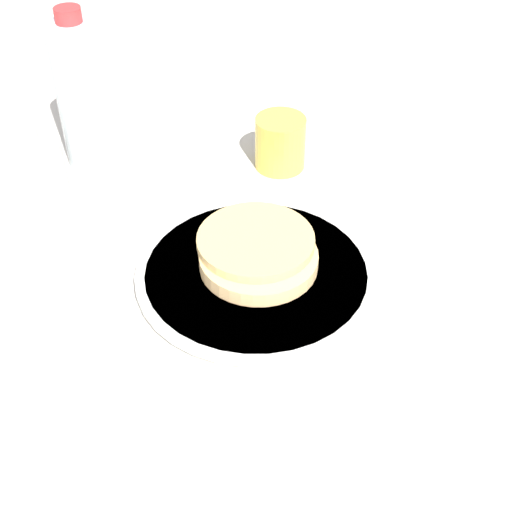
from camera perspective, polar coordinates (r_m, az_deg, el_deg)
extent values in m
plane|color=#BCB7AD|center=(0.81, 1.85, -2.12)|extent=(4.00, 4.00, 0.00)
cylinder|color=silver|center=(0.81, 0.00, -1.45)|extent=(0.25, 0.25, 0.01)
cylinder|color=silver|center=(0.81, 0.00, -1.32)|extent=(0.27, 0.27, 0.01)
cylinder|color=#BB793A|center=(0.80, 0.00, -0.61)|extent=(0.13, 0.13, 0.02)
cylinder|color=#E1B576|center=(0.78, 0.22, -0.31)|extent=(0.13, 0.13, 0.02)
cylinder|color=tan|center=(0.78, -0.15, 1.08)|extent=(0.13, 0.13, 0.01)
cylinder|color=yellow|center=(0.97, 1.95, 9.04)|extent=(0.07, 0.07, 0.07)
cylinder|color=beige|center=(0.95, -18.23, 6.27)|extent=(0.11, 0.11, 0.09)
cylinder|color=beige|center=(0.92, -18.94, 9.07)|extent=(0.06, 0.06, 0.02)
cylinder|color=silver|center=(0.98, -13.73, 12.30)|extent=(0.07, 0.07, 0.20)
cylinder|color=red|center=(0.93, -14.82, 18.15)|extent=(0.03, 0.03, 0.02)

